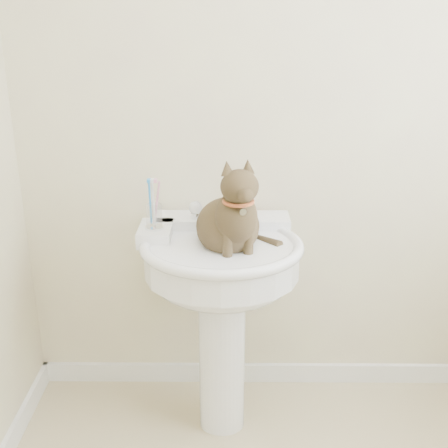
{
  "coord_description": "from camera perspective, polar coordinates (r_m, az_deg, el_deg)",
  "views": [
    {
      "loc": [
        -0.26,
        -1.07,
        1.58
      ],
      "look_at": [
        -0.27,
        0.8,
        0.88
      ],
      "focal_mm": 45.0,
      "sensor_mm": 36.0,
      "label": 1
    }
  ],
  "objects": [
    {
      "name": "wall_back",
      "position": [
        2.21,
        7.29,
        11.74
      ],
      "size": [
        2.2,
        0.0,
        2.5
      ],
      "primitive_type": null,
      "color": "#C6B499",
      "rests_on": "ground"
    },
    {
      "name": "baseboard_back",
      "position": [
        2.67,
        6.12,
        -14.79
      ],
      "size": [
        2.2,
        0.02,
        0.09
      ],
      "primitive_type": "cube",
      "color": "white",
      "rests_on": "floor"
    },
    {
      "name": "pedestal_sink",
      "position": [
        2.1,
        -0.29,
        -5.62
      ],
      "size": [
        0.61,
        0.6,
        0.84
      ],
      "color": "white",
      "rests_on": "floor"
    },
    {
      "name": "faucet",
      "position": [
        2.15,
        -0.19,
        1.47
      ],
      "size": [
        0.28,
        0.12,
        0.14
      ],
      "color": "silver",
      "rests_on": "pedestal_sink"
    },
    {
      "name": "soap_bar",
      "position": [
        2.24,
        1.71,
        1.54
      ],
      "size": [
        0.1,
        0.07,
        0.03
      ],
      "primitive_type": "cube",
      "rotation": [
        0.0,
        0.0,
        -0.16
      ],
      "color": "orange",
      "rests_on": "pedestal_sink"
    },
    {
      "name": "toothbrush_cup",
      "position": [
        2.08,
        -7.12,
        0.84
      ],
      "size": [
        0.07,
        0.07,
        0.19
      ],
      "rotation": [
        0.0,
        0.0,
        0.03
      ],
      "color": "silver",
      "rests_on": "pedestal_sink"
    },
    {
      "name": "cat",
      "position": [
        1.99,
        0.62,
        0.34
      ],
      "size": [
        0.25,
        0.32,
        0.46
      ],
      "rotation": [
        0.0,
        0.0,
        0.31
      ],
      "color": "#49371E",
      "rests_on": "pedestal_sink"
    }
  ]
}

